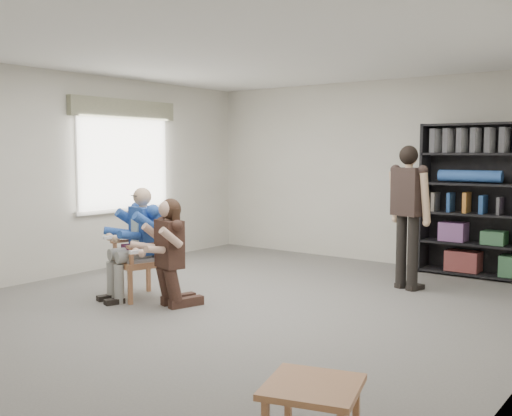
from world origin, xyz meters
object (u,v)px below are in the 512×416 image
Objects in this scene: armchair at (139,255)px; seated_man at (139,242)px; bookshelf at (488,201)px; side_table at (312,414)px; kneeling_woman at (167,254)px; standing_man at (408,218)px.

armchair is 0.15m from seated_man.
bookshelf is at bearing 68.26° from armchair.
armchair reaches higher than side_table.
kneeling_woman is 0.67× the size of standing_man.
kneeling_woman is at bearing 149.49° from side_table.
armchair is 3.95m from side_table.
standing_man reaches higher than kneeling_woman.
bookshelf reaches higher than seated_man.
seated_man is 2.44× the size of side_table.
armchair is 0.48× the size of bookshelf.
seated_man is 1.09× the size of kneeling_woman.
kneeling_woman is at bearing 5.86° from armchair.
standing_man is (2.34, 2.29, 0.39)m from armchair.
armchair is 0.77× the size of seated_man.
armchair is 0.57× the size of standing_man.
seated_man reaches higher than kneeling_woman.
armchair is at bearing -117.32° from standing_man.
kneeling_woman is at bearing -107.84° from standing_man.
standing_man reaches higher than armchair.
side_table is at bearing -56.16° from standing_man.
bookshelf is 1.43m from standing_man.
seated_man reaches higher than side_table.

